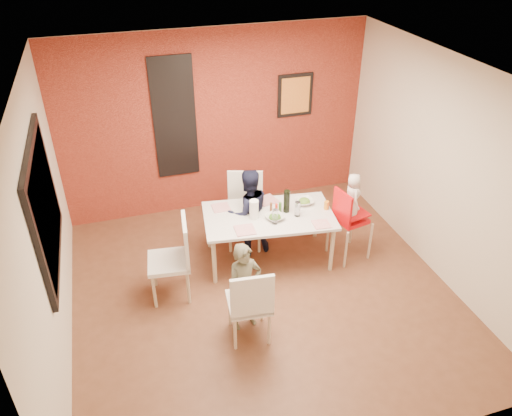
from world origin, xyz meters
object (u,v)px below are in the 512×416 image
object	(u,v)px
chair_left	(176,255)
toddler	(352,197)
chair_far	(245,205)
dining_table	(269,219)
chair_near	(250,302)
high_chair	(348,217)
child_near	(245,287)
paper_towel_roll	(254,210)
child_far	(248,212)
wine_bottle	(287,201)

from	to	relation	value
chair_left	toddler	distance (m)	2.31
chair_far	toddler	size ratio (longest dim) A/B	1.63
dining_table	toddler	xyz separation A→B (m)	(1.03, -0.25, 0.29)
chair_near	high_chair	bearing A→B (deg)	-141.02
chair_left	child_near	xyz separation A→B (m)	(0.62, -0.74, -0.04)
dining_table	chair_far	bearing A→B (deg)	109.28
paper_towel_roll	chair_far	bearing A→B (deg)	86.61
child_far	wine_bottle	world-z (taller)	child_far
child_near	high_chair	bearing A→B (deg)	16.32
dining_table	wine_bottle	distance (m)	0.32
child_far	toddler	size ratio (longest dim) A/B	1.94
chair_far	child_far	size ratio (longest dim) A/B	0.84
wine_bottle	chair_near	bearing A→B (deg)	-123.60
child_far	paper_towel_roll	xyz separation A→B (m)	(-0.00, -0.27, 0.20)
child_far	paper_towel_roll	size ratio (longest dim) A/B	4.79
paper_towel_roll	dining_table	bearing A→B (deg)	5.52
child_far	toddler	distance (m)	1.36
chair_far	child_far	distance (m)	0.25
toddler	child_near	bearing A→B (deg)	123.75
wine_bottle	chair_far	bearing A→B (deg)	130.38
chair_far	high_chair	xyz separation A→B (m)	(1.17, -0.76, 0.04)
chair_left	child_far	bearing A→B (deg)	126.24
wine_bottle	child_near	bearing A→B (deg)	-128.87
chair_far	wine_bottle	size ratio (longest dim) A/B	3.34
chair_near	paper_towel_roll	xyz separation A→B (m)	(0.44, 1.31, 0.27)
child_far	child_near	bearing A→B (deg)	66.26
toddler	child_far	bearing A→B (deg)	75.10
child_near	chair_left	bearing A→B (deg)	119.61
chair_near	dining_table	bearing A→B (deg)	-109.92
high_chair	chair_left	bearing A→B (deg)	80.71
chair_far	chair_left	size ratio (longest dim) A/B	0.98
toddler	wine_bottle	bearing A→B (deg)	78.94
chair_far	child_near	xyz separation A→B (m)	(-0.47, -1.58, -0.03)
chair_near	chair_left	bearing A→B (deg)	-52.24
wine_bottle	paper_towel_roll	world-z (taller)	wine_bottle
chair_far	paper_towel_roll	distance (m)	0.57
high_chair	paper_towel_roll	distance (m)	1.24
dining_table	high_chair	xyz separation A→B (m)	(1.00, -0.26, -0.01)
dining_table	paper_towel_roll	xyz separation A→B (m)	(-0.20, -0.02, 0.19)
wine_bottle	paper_towel_roll	bearing A→B (deg)	-176.65
child_near	child_far	world-z (taller)	child_far
chair_near	wine_bottle	size ratio (longest dim) A/B	3.16
paper_towel_roll	chair_left	bearing A→B (deg)	-162.83
dining_table	wine_bottle	size ratio (longest dim) A/B	5.71
high_chair	child_near	size ratio (longest dim) A/B	0.94
toddler	paper_towel_roll	distance (m)	1.26
chair_far	wine_bottle	xyz separation A→B (m)	(0.41, -0.49, 0.27)
chair_near	chair_left	world-z (taller)	chair_left
dining_table	paper_towel_roll	distance (m)	0.28
high_chair	child_near	bearing A→B (deg)	105.26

